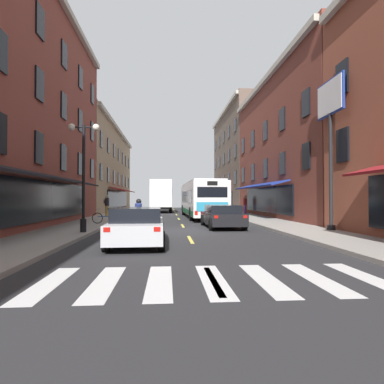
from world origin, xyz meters
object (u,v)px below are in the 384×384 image
at_px(sedan_near, 222,216).
at_px(pedestrian_far, 245,204).
at_px(transit_bus, 201,199).
at_px(street_lamp_twin, 84,172).
at_px(pedestrian_near, 107,205).
at_px(motorcycle_rider, 139,218).
at_px(pedestrian_mid, 230,205).
at_px(box_truck, 161,196).
at_px(sedan_mid, 138,225).
at_px(billboard_sign, 330,117).
at_px(bicycle_near, 106,218).

height_order(sedan_near, pedestrian_far, pedestrian_far).
relative_size(transit_bus, street_lamp_twin, 2.50).
distance_m(pedestrian_near, street_lamp_twin, 13.48).
xyz_separation_m(motorcycle_rider, pedestrian_mid, (7.59, 15.56, 0.30)).
bearing_deg(transit_bus, pedestrian_far, 39.16).
distance_m(box_truck, street_lamp_twin, 23.25).
bearing_deg(sedan_mid, motorcycle_rider, 94.37).
bearing_deg(billboard_sign, box_truck, 110.83).
bearing_deg(motorcycle_rider, billboard_sign, -5.46).
relative_size(sedan_near, bicycle_near, 2.78).
height_order(box_truck, pedestrian_near, box_truck).
xyz_separation_m(box_truck, pedestrian_far, (8.48, -6.46, -0.86)).
bearing_deg(box_truck, pedestrian_mid, -42.99).
xyz_separation_m(box_truck, sedan_near, (3.84, -19.88, -1.24)).
relative_size(pedestrian_mid, pedestrian_far, 0.96).
height_order(sedan_near, sedan_mid, sedan_mid).
height_order(box_truck, sedan_near, box_truck).
bearing_deg(transit_bus, sedan_mid, -104.23).
xyz_separation_m(sedan_near, pedestrian_far, (4.64, 13.42, 0.38)).
bearing_deg(box_truck, billboard_sign, -69.17).
bearing_deg(street_lamp_twin, motorcycle_rider, 22.83).
bearing_deg(pedestrian_far, pedestrian_near, 14.88).
bearing_deg(bicycle_near, street_lamp_twin, -91.17).
xyz_separation_m(box_truck, sedan_mid, (-0.37, -26.12, -1.22)).
bearing_deg(motorcycle_rider, pedestrian_far, 59.48).
bearing_deg(sedan_near, pedestrian_far, 70.92).
relative_size(box_truck, sedan_near, 1.47).
bearing_deg(sedan_mid, sedan_near, 56.02).
height_order(motorcycle_rider, pedestrian_far, pedestrian_far).
xyz_separation_m(sedan_mid, pedestrian_far, (8.85, 19.66, 0.36)).
bearing_deg(box_truck, street_lamp_twin, -97.68).
bearing_deg(box_truck, pedestrian_far, -37.29).
relative_size(sedan_near, sedan_mid, 1.00).
distance_m(box_truck, sedan_mid, 26.15).
relative_size(transit_bus, sedan_near, 2.62).
distance_m(billboard_sign, motorcycle_rider, 10.67).
distance_m(motorcycle_rider, pedestrian_near, 12.85).
bearing_deg(pedestrian_mid, transit_bus, 173.92).
height_order(billboard_sign, transit_bus, billboard_sign).
bearing_deg(motorcycle_rider, street_lamp_twin, -157.17).
bearing_deg(box_truck, pedestrian_near, -114.74).
bearing_deg(sedan_near, sedan_mid, -123.98).
bearing_deg(pedestrian_far, sedan_mid, 66.50).
distance_m(transit_bus, pedestrian_mid, 5.21).
xyz_separation_m(motorcycle_rider, pedestrian_near, (-3.80, 12.27, 0.39)).
distance_m(transit_bus, street_lamp_twin, 14.33).
relative_size(bicycle_near, pedestrian_far, 0.97).
xyz_separation_m(pedestrian_near, street_lamp_twin, (1.38, -13.29, 1.80)).
bearing_deg(motorcycle_rider, box_truck, 88.22).
distance_m(transit_bus, bicycle_near, 10.16).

